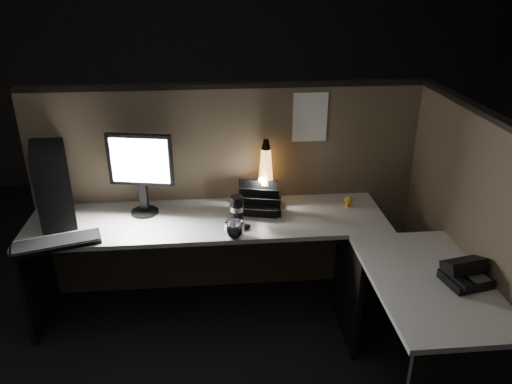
{
  "coord_description": "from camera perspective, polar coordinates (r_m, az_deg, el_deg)",
  "views": [
    {
      "loc": [
        -0.1,
        -2.28,
        2.22
      ],
      "look_at": [
        0.14,
        0.35,
        1.02
      ],
      "focal_mm": 35.0,
      "sensor_mm": 36.0,
      "label": 1
    }
  ],
  "objects": [
    {
      "name": "floor",
      "position": [
        3.18,
        -2.05,
        -19.78
      ],
      "size": [
        6.0,
        6.0,
        0.0
      ],
      "primitive_type": "plane",
      "color": "black",
      "rests_on": "ground"
    },
    {
      "name": "room_shell",
      "position": [
        2.36,
        -2.64,
        9.75
      ],
      "size": [
        6.0,
        6.0,
        6.0
      ],
      "color": "silver",
      "rests_on": "ground"
    },
    {
      "name": "partition_back",
      "position": [
        3.53,
        -3.11,
        -0.16
      ],
      "size": [
        2.66,
        0.06,
        1.5
      ],
      "primitive_type": "cube",
      "color": "brown",
      "rests_on": "ground"
    },
    {
      "name": "partition_right",
      "position": [
        3.14,
        22.75,
        -5.52
      ],
      "size": [
        0.06,
        1.66,
        1.5
      ],
      "primitive_type": "cube",
      "color": "brown",
      "rests_on": "ground"
    },
    {
      "name": "desk",
      "position": [
        3.03,
        0.93,
        -8.29
      ],
      "size": [
        2.6,
        1.6,
        0.73
      ],
      "color": "beige",
      "rests_on": "ground"
    },
    {
      "name": "pc_tower",
      "position": [
        3.39,
        -22.2,
        0.94
      ],
      "size": [
        0.33,
        0.49,
        0.48
      ],
      "primitive_type": "cube",
      "rotation": [
        0.0,
        0.0,
        0.3
      ],
      "color": "black",
      "rests_on": "desk"
    },
    {
      "name": "monitor",
      "position": [
        3.26,
        -13.06,
        2.87
      ],
      "size": [
        0.42,
        0.18,
        0.54
      ],
      "rotation": [
        0.0,
        0.0,
        -0.2
      ],
      "color": "black",
      "rests_on": "desk"
    },
    {
      "name": "keyboard",
      "position": [
        3.15,
        -21.85,
        -5.45
      ],
      "size": [
        0.52,
        0.3,
        0.02
      ],
      "primitive_type": "cube",
      "rotation": [
        0.0,
        0.0,
        0.3
      ],
      "color": "black",
      "rests_on": "desk"
    },
    {
      "name": "mouse",
      "position": [
        3.1,
        -1.34,
        -3.95
      ],
      "size": [
        0.09,
        0.08,
        0.03
      ],
      "primitive_type": "ellipsoid",
      "rotation": [
        0.0,
        0.0,
        0.3
      ],
      "color": "black",
      "rests_on": "desk"
    },
    {
      "name": "clip_lamp",
      "position": [
        3.4,
        0.53,
        0.8
      ],
      "size": [
        0.04,
        0.16,
        0.21
      ],
      "color": "white",
      "rests_on": "desk"
    },
    {
      "name": "organizer",
      "position": [
        3.33,
        0.37,
        -1.22
      ],
      "size": [
        0.31,
        0.29,
        0.2
      ],
      "rotation": [
        0.0,
        0.0,
        -0.24
      ],
      "color": "black",
      "rests_on": "desk"
    },
    {
      "name": "lava_lamp",
      "position": [
        3.36,
        1.12,
        1.71
      ],
      "size": [
        0.12,
        0.12,
        0.45
      ],
      "color": "black",
      "rests_on": "desk"
    },
    {
      "name": "travel_mug",
      "position": [
        3.1,
        -2.19,
        -2.2
      ],
      "size": [
        0.09,
        0.09,
        0.2
      ],
      "primitive_type": "cylinder",
      "color": "black",
      "rests_on": "desk"
    },
    {
      "name": "steel_mug",
      "position": [
        2.99,
        -2.51,
        -4.34
      ],
      "size": [
        0.16,
        0.16,
        0.1
      ],
      "primitive_type": "imported",
      "rotation": [
        0.0,
        0.0,
        0.3
      ],
      "color": "silver",
      "rests_on": "desk"
    },
    {
      "name": "figurine",
      "position": [
        3.42,
        10.54,
        -0.93
      ],
      "size": [
        0.06,
        0.06,
        0.06
      ],
      "primitive_type": "sphere",
      "color": "gold",
      "rests_on": "desk"
    },
    {
      "name": "pinned_paper",
      "position": [
        3.37,
        6.19,
        8.48
      ],
      "size": [
        0.23,
        0.0,
        0.33
      ],
      "primitive_type": "cube",
      "color": "white",
      "rests_on": "partition_back"
    },
    {
      "name": "desk_phone",
      "position": [
        2.8,
        22.74,
        -8.57
      ],
      "size": [
        0.25,
        0.25,
        0.13
      ],
      "rotation": [
        0.0,
        0.0,
        0.2
      ],
      "color": "black",
      "rests_on": "desk"
    }
  ]
}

